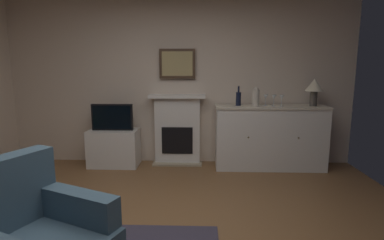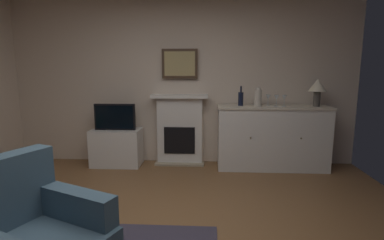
{
  "view_description": "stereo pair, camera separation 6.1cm",
  "coord_description": "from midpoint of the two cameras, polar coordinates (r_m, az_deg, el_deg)",
  "views": [
    {
      "loc": [
        0.38,
        -2.28,
        1.5
      ],
      "look_at": [
        0.27,
        0.63,
        1.0
      ],
      "focal_mm": 28.21,
      "sensor_mm": 36.0,
      "label": 1
    },
    {
      "loc": [
        0.44,
        -2.27,
        1.5
      ],
      "look_at": [
        0.27,
        0.63,
        1.0
      ],
      "focal_mm": 28.21,
      "sensor_mm": 36.0,
      "label": 2
    }
  ],
  "objects": [
    {
      "name": "fireplace_unit",
      "position": [
        4.76,
        -1.93,
        -1.78
      ],
      "size": [
        0.87,
        0.3,
        1.1
      ],
      "color": "white",
      "rests_on": "ground_plane"
    },
    {
      "name": "wine_bottle",
      "position": [
        4.53,
        9.58,
        4.03
      ],
      "size": [
        0.08,
        0.08,
        0.29
      ],
      "color": "black",
      "rests_on": "sideboard_cabinet"
    },
    {
      "name": "tv_set",
      "position": [
        4.73,
        -14.01,
        0.56
      ],
      "size": [
        0.62,
        0.07,
        0.4
      ],
      "color": "black",
      "rests_on": "tv_cabinet"
    },
    {
      "name": "sideboard_cabinet",
      "position": [
        4.68,
        15.29,
        -3.2
      ],
      "size": [
        1.64,
        0.49,
        0.95
      ],
      "color": "white",
      "rests_on": "ground_plane"
    },
    {
      "name": "wine_glass_left",
      "position": [
        4.6,
        14.58,
        4.12
      ],
      "size": [
        0.07,
        0.07,
        0.16
      ],
      "color": "silver",
      "rests_on": "sideboard_cabinet"
    },
    {
      "name": "framed_picture",
      "position": [
        4.7,
        -1.96,
        10.58
      ],
      "size": [
        0.55,
        0.04,
        0.45
      ],
      "color": "#473323"
    },
    {
      "name": "tv_cabinet",
      "position": [
        4.85,
        -13.7,
        -5.05
      ],
      "size": [
        0.75,
        0.42,
        0.57
      ],
      "color": "white",
      "rests_on": "ground_plane"
    },
    {
      "name": "wall_rear",
      "position": [
        4.79,
        -1.68,
        7.78
      ],
      "size": [
        5.43,
        0.06,
        2.67
      ],
      "primitive_type": "cube",
      "color": "beige",
      "rests_on": "ground_plane"
    },
    {
      "name": "wine_glass_center",
      "position": [
        4.57,
        16.07,
        4.02
      ],
      "size": [
        0.07,
        0.07,
        0.16
      ],
      "color": "silver",
      "rests_on": "sideboard_cabinet"
    },
    {
      "name": "wine_glass_right",
      "position": [
        4.58,
        17.44,
        3.97
      ],
      "size": [
        0.07,
        0.07,
        0.16
      ],
      "color": "silver",
      "rests_on": "sideboard_cabinet"
    },
    {
      "name": "vase_decorative",
      "position": [
        4.49,
        12.75,
        4.3
      ],
      "size": [
        0.11,
        0.11,
        0.28
      ],
      "color": "beige",
      "rests_on": "sideboard_cabinet"
    },
    {
      "name": "table_lamp",
      "position": [
        4.75,
        22.98,
        5.74
      ],
      "size": [
        0.26,
        0.26,
        0.4
      ],
      "color": "#4C4742",
      "rests_on": "sideboard_cabinet"
    }
  ]
}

